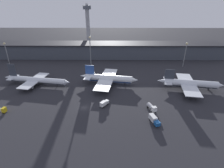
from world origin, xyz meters
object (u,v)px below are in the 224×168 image
(airplane_2, at_px, (190,84))
(control_tower, at_px, (88,23))
(airplane_1, at_px, (108,78))
(airplane_0, at_px, (36,80))
(service_vehicle_1, at_px, (154,119))
(service_vehicle_2, at_px, (152,107))
(service_vehicle_0, at_px, (104,103))
(service_vehicle_3, at_px, (1,110))

(airplane_2, relative_size, control_tower, 0.83)
(airplane_1, bearing_deg, airplane_0, -168.35)
(service_vehicle_1, distance_m, service_vehicle_2, 10.49)
(airplane_1, xyz_separation_m, service_vehicle_2, (23.42, -31.92, -2.08))
(control_tower, bearing_deg, airplane_1, -75.77)
(airplane_2, bearing_deg, airplane_1, -179.02)
(airplane_1, bearing_deg, service_vehicle_2, -44.46)
(airplane_0, bearing_deg, service_vehicle_0, -19.85)
(airplane_1, xyz_separation_m, airplane_2, (52.26, -7.61, -0.02))
(service_vehicle_0, bearing_deg, service_vehicle_2, -62.27)
(service_vehicle_3, height_order, control_tower, control_tower)
(airplane_2, distance_m, service_vehicle_0, 57.53)
(service_vehicle_0, bearing_deg, airplane_2, -32.77)
(service_vehicle_0, height_order, control_tower, control_tower)
(service_vehicle_3, bearing_deg, airplane_0, 92.52)
(airplane_1, distance_m, service_vehicle_2, 39.65)
(service_vehicle_0, height_order, service_vehicle_1, service_vehicle_1)
(airplane_1, distance_m, control_tower, 110.76)
(airplane_0, bearing_deg, control_tower, 87.67)
(airplane_0, distance_m, service_vehicle_1, 81.60)
(airplane_0, bearing_deg, service_vehicle_1, -20.38)
(airplane_0, relative_size, airplane_1, 1.18)
(service_vehicle_1, bearing_deg, control_tower, -179.60)
(airplane_1, height_order, service_vehicle_0, airplane_1)
(airplane_0, relative_size, control_tower, 0.96)
(airplane_1, distance_m, service_vehicle_1, 48.00)
(service_vehicle_0, distance_m, service_vehicle_2, 25.12)
(service_vehicle_1, relative_size, service_vehicle_3, 1.36)
(airplane_0, distance_m, service_vehicle_2, 77.85)
(airplane_2, bearing_deg, service_vehicle_1, -121.33)
(airplane_1, relative_size, service_vehicle_0, 6.87)
(airplane_1, bearing_deg, service_vehicle_1, -52.80)
(service_vehicle_1, bearing_deg, service_vehicle_2, 156.73)
(airplane_1, relative_size, service_vehicle_2, 5.91)
(service_vehicle_0, xyz_separation_m, service_vehicle_3, (-51.91, -6.70, -0.02))
(airplane_2, height_order, service_vehicle_3, airplane_2)
(service_vehicle_3, bearing_deg, control_tower, 90.12)
(service_vehicle_3, distance_m, control_tower, 144.62)
(airplane_2, xyz_separation_m, service_vehicle_1, (-29.79, -34.76, -2.01))
(service_vehicle_2, xyz_separation_m, control_tower, (-49.97, 136.60, 26.68))
(airplane_0, height_order, service_vehicle_1, airplane_0)
(service_vehicle_0, height_order, service_vehicle_3, service_vehicle_3)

